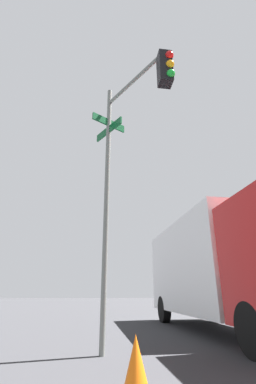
% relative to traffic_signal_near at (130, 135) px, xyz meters
% --- Properties ---
extents(traffic_signal_near, '(2.48, 1.66, 6.41)m').
position_rel_traffic_signal_near_xyz_m(traffic_signal_near, '(0.00, 0.00, 0.00)').
color(traffic_signal_near, slate).
rests_on(traffic_signal_near, ground_plane).
extents(box_truck_second, '(8.94, 2.43, 3.53)m').
position_rel_traffic_signal_near_xyz_m(box_truck_second, '(-3.32, 3.40, -2.58)').
color(box_truck_second, '#B21919').
rests_on(box_truck_second, ground_plane).
extents(traffic_cone, '(0.36, 0.36, 0.68)m').
position_rel_traffic_signal_near_xyz_m(traffic_cone, '(1.54, -0.17, -4.18)').
color(traffic_cone, orange).
rests_on(traffic_cone, ground_plane).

